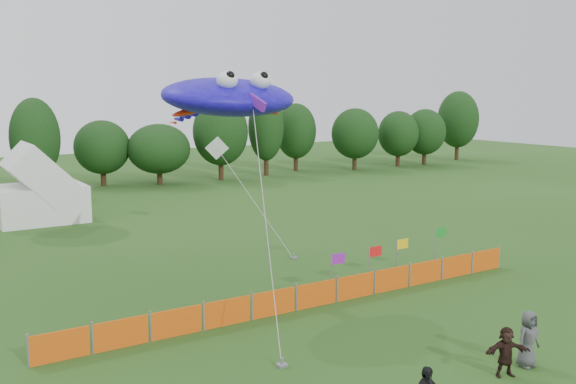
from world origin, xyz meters
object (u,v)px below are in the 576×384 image
spectator_f (506,352)px  stingray_kite (226,97)px  tent_right (40,192)px  barrier_fence (316,294)px  spectator_e (528,339)px

spectator_f → stingray_kite: stingray_kite is taller
tent_right → barrier_fence: 24.73m
tent_right → spectator_f: size_ratio=3.63×
spectator_f → spectator_e: bearing=27.2°
stingray_kite → spectator_f: bearing=-72.2°
spectator_e → stingray_kite: (-4.81, 11.24, 7.44)m
spectator_f → barrier_fence: bearing=120.1°
tent_right → barrier_fence: size_ratio=0.26×
barrier_fence → spectator_e: bearing=-73.9°
tent_right → spectator_e: size_ratio=3.11×
barrier_fence → spectator_e: 8.60m
spectator_e → tent_right: bearing=101.7°
barrier_fence → spectator_f: spectator_f is taller
barrier_fence → stingray_kite: bearing=129.2°
tent_right → spectator_f: (7.01, -32.36, -1.23)m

